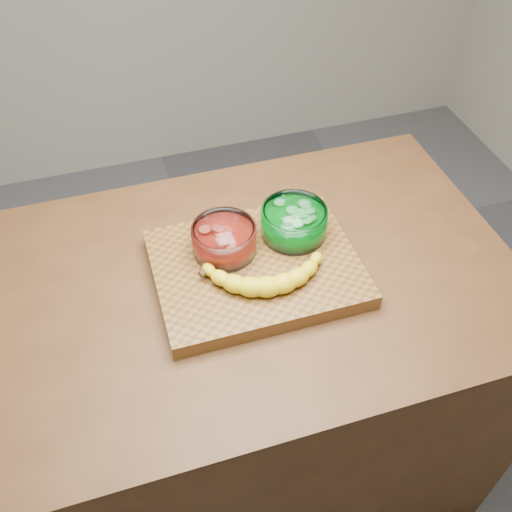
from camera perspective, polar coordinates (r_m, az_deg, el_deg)
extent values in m
plane|color=#505054|center=(2.05, 0.00, -18.89)|extent=(3.50, 3.50, 0.00)
cube|color=#4C2D16|center=(1.66, 0.00, -12.31)|extent=(1.20, 0.80, 0.90)
cube|color=brown|center=(1.28, 0.00, -1.24)|extent=(0.45, 0.35, 0.04)
cylinder|color=white|center=(1.27, -3.19, 1.67)|extent=(0.14, 0.14, 0.07)
cylinder|color=red|center=(1.28, -3.18, 1.36)|extent=(0.12, 0.12, 0.04)
cylinder|color=#EC5A4A|center=(1.26, -3.23, 2.28)|extent=(0.12, 0.12, 0.02)
cylinder|color=white|center=(1.31, 3.81, 3.41)|extent=(0.15, 0.15, 0.07)
cylinder|color=#009316|center=(1.32, 3.79, 3.08)|extent=(0.13, 0.13, 0.04)
cylinder|color=#6BE471|center=(1.30, 3.85, 4.03)|extent=(0.12, 0.12, 0.02)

